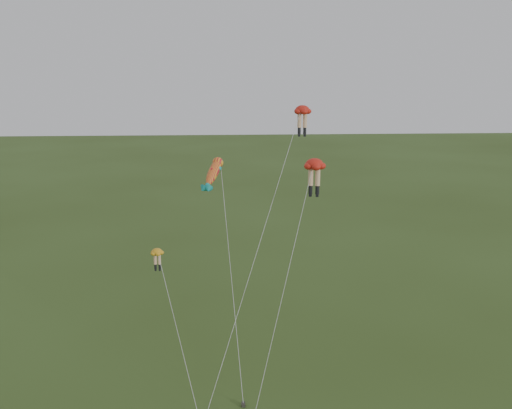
{
  "coord_description": "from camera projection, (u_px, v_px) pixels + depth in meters",
  "views": [
    {
      "loc": [
        0.1,
        -33.78,
        22.08
      ],
      "look_at": [
        2.33,
        6.0,
        12.26
      ],
      "focal_mm": 40.0,
      "sensor_mm": 36.0,
      "label": 1
    }
  ],
  "objects": [
    {
      "name": "fish_kite",
      "position": [
        214.0,
        172.0,
        43.98
      ],
      "size": [
        2.98,
        11.63,
        15.28
      ],
      "rotation": [
        0.63,
        0.0,
        -0.41
      ],
      "color": "orange",
      "rests_on": "ground"
    },
    {
      "name": "legs_kite_red_mid",
      "position": [
        314.0,
        170.0,
        39.52
      ],
      "size": [
        5.83,
        8.86,
        15.76
      ],
      "rotation": [
        0.0,
        0.0,
        -0.23
      ],
      "color": "red",
      "rests_on": "ground"
    },
    {
      "name": "ground",
      "position": [
        226.0,
        404.0,
        38.03
      ],
      "size": [
        300.0,
        300.0,
        0.0
      ],
      "primitive_type": "plane",
      "color": "#314418",
      "rests_on": "ground"
    },
    {
      "name": "legs_kite_yellow",
      "position": [
        159.0,
        260.0,
        40.75
      ],
      "size": [
        3.8,
        8.24,
        9.24
      ],
      "rotation": [
        0.0,
        0.0,
        0.03
      ],
      "color": "gold",
      "rests_on": "ground"
    },
    {
      "name": "legs_kite_red_high",
      "position": [
        301.0,
        116.0,
        45.47
      ],
      "size": [
        8.67,
        14.83,
        18.91
      ],
      "rotation": [
        0.0,
        0.0,
        -0.11
      ],
      "color": "red",
      "rests_on": "ground"
    }
  ]
}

